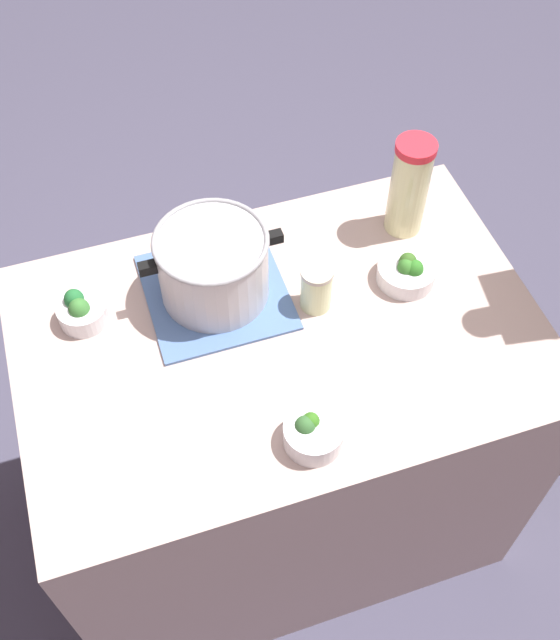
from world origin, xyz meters
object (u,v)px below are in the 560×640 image
at_px(broccoli_bowl_center, 81,311).
at_px(broccoli_bowl_back, 407,271).
at_px(mason_jar, 316,288).
at_px(broccoli_bowl_front, 312,433).
at_px(lemonade_pitcher, 409,187).
at_px(cooking_pot, 213,265).

distance_m(broccoli_bowl_center, broccoli_bowl_back, 0.74).
bearing_deg(mason_jar, broccoli_bowl_front, -110.95).
distance_m(lemonade_pitcher, broccoli_bowl_front, 0.65).
bearing_deg(mason_jar, lemonade_pitcher, 29.80).
bearing_deg(broccoli_bowl_front, cooking_pot, 100.96).
bearing_deg(broccoli_bowl_back, lemonade_pitcher, 68.83).
distance_m(cooking_pot, mason_jar, 0.23).
bearing_deg(broccoli_bowl_front, broccoli_bowl_center, 130.73).
relative_size(mason_jar, broccoli_bowl_front, 0.97).
bearing_deg(lemonade_pitcher, cooking_pot, -172.87).
distance_m(mason_jar, broccoli_bowl_front, 0.35).
xyz_separation_m(broccoli_bowl_front, broccoli_bowl_back, (0.35, 0.33, -0.00)).
distance_m(cooking_pot, broccoli_bowl_front, 0.44).
bearing_deg(cooking_pot, broccoli_bowl_front, -79.04).
xyz_separation_m(mason_jar, broccoli_bowl_front, (-0.12, -0.32, -0.03)).
distance_m(mason_jar, broccoli_bowl_center, 0.52).
relative_size(mason_jar, broccoli_bowl_center, 1.06).
height_order(mason_jar, broccoli_bowl_center, mason_jar).
bearing_deg(broccoli_bowl_front, broccoli_bowl_back, 43.19).
distance_m(cooking_pot, broccoli_bowl_back, 0.45).
height_order(cooking_pot, lemonade_pitcher, lemonade_pitcher).
height_order(lemonade_pitcher, mason_jar, lemonade_pitcher).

